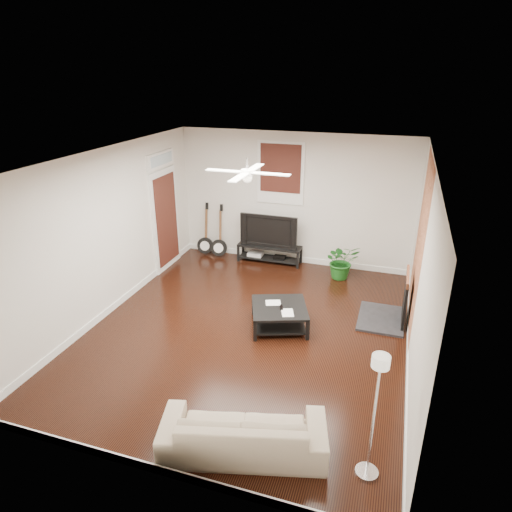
{
  "coord_description": "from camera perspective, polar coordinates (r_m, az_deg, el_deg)",
  "views": [
    {
      "loc": [
        2.08,
        -6.01,
        3.97
      ],
      "look_at": [
        0.0,
        0.4,
        1.15
      ],
      "focal_mm": 31.62,
      "sensor_mm": 36.0,
      "label": 1
    }
  ],
  "objects": [
    {
      "name": "tv",
      "position": [
        9.72,
        1.79,
        3.36
      ],
      "size": [
        1.25,
        0.16,
        0.72
      ],
      "primitive_type": "imported",
      "color": "black",
      "rests_on": "tv_stand"
    },
    {
      "name": "fireplace",
      "position": [
        7.84,
        16.96,
        -4.97
      ],
      "size": [
        0.8,
        1.1,
        0.92
      ],
      "primitive_type": "cube",
      "color": "black",
      "rests_on": "floor"
    },
    {
      "name": "coffee_table",
      "position": [
        7.5,
        2.95,
        -7.65
      ],
      "size": [
        1.13,
        1.13,
        0.37
      ],
      "primitive_type": "cube",
      "rotation": [
        0.0,
        0.0,
        0.35
      ],
      "color": "black",
      "rests_on": "floor"
    },
    {
      "name": "floor_lamp",
      "position": [
        4.92,
        14.66,
        -19.19
      ],
      "size": [
        0.3,
        0.3,
        1.49
      ],
      "primitive_type": null,
      "rotation": [
        0.0,
        0.0,
        0.25
      ],
      "color": "white",
      "rests_on": "floor"
    },
    {
      "name": "window_back",
      "position": [
        9.51,
        3.12,
        10.42
      ],
      "size": [
        1.0,
        0.06,
        1.3
      ],
      "primitive_type": "cube",
      "color": "#36130E",
      "rests_on": "wall_back"
    },
    {
      "name": "guitar_left",
      "position": [
        10.23,
        -6.53,
        3.34
      ],
      "size": [
        0.4,
        0.31,
        1.2
      ],
      "primitive_type": null,
      "rotation": [
        0.0,
        0.0,
        0.13
      ],
      "color": "black",
      "rests_on": "floor"
    },
    {
      "name": "door_left",
      "position": [
        9.52,
        -11.42,
        5.66
      ],
      "size": [
        0.08,
        1.0,
        2.5
      ],
      "primitive_type": "cube",
      "color": "white",
      "rests_on": "wall_left"
    },
    {
      "name": "room",
      "position": [
        6.86,
        -1.03,
        0.7
      ],
      "size": [
        5.01,
        6.01,
        2.81
      ],
      "color": "black",
      "rests_on": "ground"
    },
    {
      "name": "brick_accent",
      "position": [
        7.48,
        19.96,
        1.18
      ],
      "size": [
        0.02,
        2.2,
        2.8
      ],
      "primitive_type": "cube",
      "color": "#975230",
      "rests_on": "floor"
    },
    {
      "name": "ceiling_fan",
      "position": [
        6.5,
        -1.11,
        10.54
      ],
      "size": [
        1.24,
        1.24,
        0.32
      ],
      "primitive_type": null,
      "color": "white",
      "rests_on": "ceiling"
    },
    {
      "name": "potted_plant",
      "position": [
        9.24,
        10.8,
        -0.63
      ],
      "size": [
        0.84,
        0.8,
        0.74
      ],
      "primitive_type": "imported",
      "rotation": [
        0.0,
        0.0,
        0.43
      ],
      "color": "#1B601D",
      "rests_on": "floor"
    },
    {
      "name": "guitar_right",
      "position": [
        10.07,
        -4.78,
        3.09
      ],
      "size": [
        0.42,
        0.34,
        1.2
      ],
      "primitive_type": null,
      "rotation": [
        0.0,
        0.0,
        0.24
      ],
      "color": "black",
      "rests_on": "floor"
    },
    {
      "name": "sofa",
      "position": [
        5.34,
        -1.61,
        -21.23
      ],
      "size": [
        1.95,
        1.15,
        0.53
      ],
      "primitive_type": "imported",
      "rotation": [
        0.0,
        0.0,
        3.4
      ],
      "color": "tan",
      "rests_on": "floor"
    },
    {
      "name": "tv_stand",
      "position": [
        9.9,
        1.72,
        0.29
      ],
      "size": [
        1.39,
        0.37,
        0.39
      ],
      "primitive_type": "cube",
      "color": "black",
      "rests_on": "floor"
    }
  ]
}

